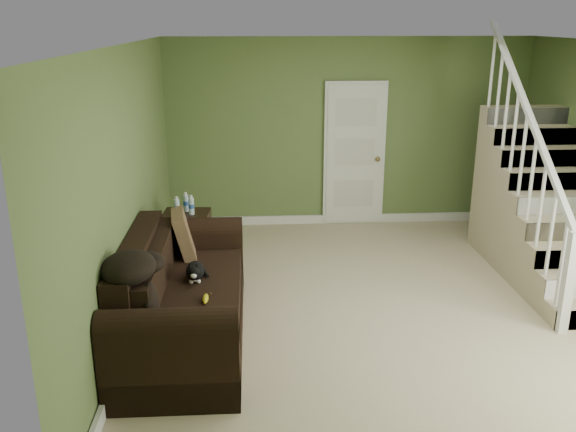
{
  "coord_description": "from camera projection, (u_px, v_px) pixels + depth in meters",
  "views": [
    {
      "loc": [
        -1.34,
        -5.59,
        2.82
      ],
      "look_at": [
        -0.98,
        0.32,
        0.9
      ],
      "focal_mm": 38.0,
      "sensor_mm": 36.0,
      "label": 1
    }
  ],
  "objects": [
    {
      "name": "wall_back",
      "position": [
        347.0,
        133.0,
        8.47
      ],
      "size": [
        5.0,
        0.04,
        2.6
      ],
      "primitive_type": "cube",
      "color": "#5C743E",
      "rests_on": "floor"
    },
    {
      "name": "floor",
      "position": [
        385.0,
        307.0,
        6.26
      ],
      "size": [
        5.0,
        5.5,
        0.01
      ],
      "primitive_type": "cube",
      "color": "tan",
      "rests_on": "ground"
    },
    {
      "name": "door",
      "position": [
        354.0,
        155.0,
        8.52
      ],
      "size": [
        0.86,
        0.12,
        2.02
      ],
      "color": "white",
      "rests_on": "floor"
    },
    {
      "name": "baseboard_left",
      "position": [
        141.0,
        308.0,
        6.1
      ],
      "size": [
        0.04,
        5.5,
        0.12
      ],
      "primitive_type": "cube",
      "color": "white",
      "rests_on": "floor"
    },
    {
      "name": "staircase",
      "position": [
        539.0,
        215.0,
        7.09
      ],
      "size": [
        1.0,
        2.51,
        2.82
      ],
      "color": "tan",
      "rests_on": "floor"
    },
    {
      "name": "banana",
      "position": [
        205.0,
        299.0,
        5.21
      ],
      "size": [
        0.05,
        0.18,
        0.05
      ],
      "primitive_type": "ellipsoid",
      "rotation": [
        0.0,
        0.0,
        -0.01
      ],
      "color": "yellow",
      "rests_on": "sofa"
    },
    {
      "name": "throw_blanket",
      "position": [
        128.0,
        267.0,
        4.73
      ],
      "size": [
        0.49,
        0.6,
        0.23
      ],
      "primitive_type": "ellipsoid",
      "rotation": [
        0.0,
        0.0,
        -0.15
      ],
      "color": "black",
      "rests_on": "sofa"
    },
    {
      "name": "side_table",
      "position": [
        187.0,
        239.0,
        7.22
      ],
      "size": [
        0.57,
        0.57,
        0.88
      ],
      "rotation": [
        0.0,
        0.0,
        -0.07
      ],
      "color": "black",
      "rests_on": "floor"
    },
    {
      "name": "cat",
      "position": [
        195.0,
        271.0,
        5.62
      ],
      "size": [
        0.22,
        0.45,
        0.22
      ],
      "rotation": [
        0.0,
        0.0,
        0.02
      ],
      "color": "black",
      "rests_on": "sofa"
    },
    {
      "name": "sofa",
      "position": [
        179.0,
        301.0,
        5.56
      ],
      "size": [
        1.03,
        2.4,
        0.95
      ],
      "color": "black",
      "rests_on": "floor"
    },
    {
      "name": "baseboard_back",
      "position": [
        345.0,
        219.0,
        8.82
      ],
      "size": [
        5.0,
        0.04,
        0.12
      ],
      "primitive_type": "cube",
      "color": "white",
      "rests_on": "floor"
    },
    {
      "name": "throw_pillow",
      "position": [
        184.0,
        235.0,
        6.2
      ],
      "size": [
        0.3,
        0.51,
        0.5
      ],
      "primitive_type": "cube",
      "rotation": [
        0.0,
        -0.24,
        0.13
      ],
      "color": "#46301C",
      "rests_on": "sofa"
    },
    {
      "name": "wall_left",
      "position": [
        128.0,
        189.0,
        5.71
      ],
      "size": [
        0.04,
        5.5,
        2.6
      ],
      "primitive_type": "cube",
      "color": "#5C743E",
      "rests_on": "floor"
    },
    {
      "name": "ceiling",
      "position": [
        399.0,
        44.0,
        5.45
      ],
      "size": [
        5.0,
        5.5,
        0.01
      ],
      "primitive_type": "cube",
      "color": "white",
      "rests_on": "wall_back"
    },
    {
      "name": "wall_front",
      "position": [
        506.0,
        318.0,
        3.24
      ],
      "size": [
        5.0,
        0.04,
        2.6
      ],
      "primitive_type": "cube",
      "color": "#5C743E",
      "rests_on": "floor"
    }
  ]
}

